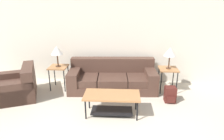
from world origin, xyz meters
The scene contains 9 objects.
wall_back centered at (0.00, 3.91, 1.30)m, with size 8.76×0.06×2.60m.
couch centered at (-0.01, 3.27, 0.29)m, with size 2.41×1.09×0.82m.
armchair centered at (-2.44, 2.61, 0.28)m, with size 1.37×1.40×0.80m.
coffee_table centered at (0.05, 1.93, 0.35)m, with size 1.19×0.57×0.47m.
side_table_left centered at (-1.50, 3.22, 0.57)m, with size 0.49×0.50×0.65m.
side_table_right centered at (1.49, 3.22, 0.57)m, with size 0.49×0.50×0.65m.
table_lamp_left centered at (-1.50, 3.22, 1.09)m, with size 0.31×0.31×0.56m.
table_lamp_right centered at (1.49, 3.22, 1.09)m, with size 0.31×0.31×0.56m.
backpack centered at (1.44, 2.58, 0.19)m, with size 0.26×0.31×0.38m.
Camera 1 is at (0.28, -1.90, 2.35)m, focal length 32.00 mm.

